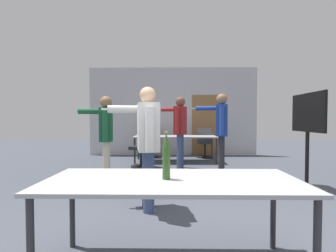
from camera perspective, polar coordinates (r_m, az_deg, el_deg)
back_wall at (r=7.69m, az=1.44°, el=3.60°), size 5.69×0.12×2.98m
conference_table_near at (r=1.87m, az=1.10°, el=-15.21°), size 2.03×0.76×0.74m
conference_table_far at (r=6.51m, az=1.87°, el=-3.04°), size 2.37×0.82×0.74m
tv_screen at (r=4.55m, az=31.94°, el=-1.25°), size 0.44×0.91×1.67m
person_left_plaid at (r=5.45m, az=3.00°, el=0.21°), size 0.74×0.75×1.77m
person_right_polo at (r=4.47m, az=-15.60°, el=-1.18°), size 0.86×0.62×1.67m
person_near_casual at (r=3.04m, az=-5.41°, el=-2.72°), size 0.86×0.69×1.66m
person_far_watching at (r=5.03m, az=13.28°, el=0.04°), size 0.77×0.74×1.78m
office_chair_mid_tucked at (r=5.79m, az=-6.27°, el=-5.94°), size 0.66×0.62×0.95m
office_chair_near_pushed at (r=7.25m, az=9.34°, el=-4.42°), size 0.54×0.60×0.95m
office_chair_side_rolled at (r=7.38m, az=-4.65°, el=-4.37°), size 0.52×0.55×0.94m
beer_bottle at (r=1.81m, az=-0.43°, el=-7.80°), size 0.06×0.06×0.38m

